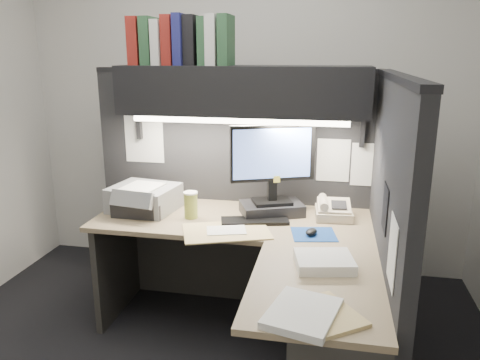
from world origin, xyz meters
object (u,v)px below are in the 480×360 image
Objects in this scene: overhead_shelf at (242,90)px; coffee_cup at (191,206)px; monitor at (272,180)px; notebook_stack at (143,206)px; keyboard at (255,221)px; telephone at (334,211)px; printer at (144,198)px; desk at (272,311)px.

overhead_shelf is 0.78m from coffee_cup.
overhead_shelf reaches higher than coffee_cup.
monitor is 3.66× the size of coffee_cup.
notebook_stack is (-0.61, -0.21, -0.72)m from overhead_shelf.
telephone is (0.47, 0.18, 0.04)m from keyboard.
telephone is at bearing 12.56° from printer.
coffee_cup is at bearing 176.18° from monitor.
desk is at bearing -104.14° from monitor.
coffee_cup is 0.35m from printer.
overhead_shelf reaches higher than notebook_stack.
coffee_cup is at bearing -139.84° from overhead_shelf.
monitor is at bearing 13.55° from printer.
telephone is 0.71× the size of notebook_stack.
notebook_stack is at bearing -177.79° from telephone.
printer reaches higher than desk.
telephone is at bearing 11.18° from coffee_cup.
monitor reaches higher than telephone.
telephone is 1.22m from printer.
notebook_stack is (-0.73, 0.03, 0.04)m from keyboard.
notebook_stack reaches higher than keyboard.
printer is (-0.92, 0.61, 0.37)m from desk.
desk is at bearing -30.98° from notebook_stack.
printer reaches higher than coffee_cup.
notebook_stack reaches higher than telephone.
monitor reaches higher than desk.
coffee_cup is (-0.87, -0.17, 0.03)m from telephone.
desk is 1.10× the size of overhead_shelf.
keyboard is at bearing -62.48° from overhead_shelf.
overhead_shelf is at bearing 137.91° from monitor.
monitor reaches higher than printer.
desk is 0.82m from telephone.
telephone is (0.39, 0.01, -0.18)m from monitor.
telephone is (0.59, -0.06, -0.72)m from overhead_shelf.
desk is 0.62m from keyboard.
printer is at bearing 179.35° from telephone.
notebook_stack is (-0.33, 0.03, -0.03)m from coffee_cup.
coffee_cup is at bearing -173.44° from telephone.
desk is 1.11m from notebook_stack.
overhead_shelf is 0.94m from telephone.
printer is (-0.83, -0.07, -0.15)m from monitor.
keyboard is at bearing -2.71° from notebook_stack.
keyboard is 1.77× the size of telephone.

